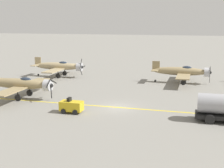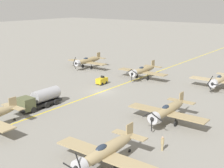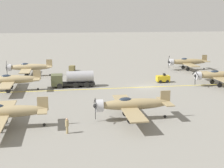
{
  "view_description": "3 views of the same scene",
  "coord_description": "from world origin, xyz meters",
  "px_view_note": "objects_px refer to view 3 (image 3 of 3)",
  "views": [
    {
      "loc": [
        36.03,
        9.35,
        10.52
      ],
      "look_at": [
        1.33,
        -0.27,
        3.2
      ],
      "focal_mm": 50.0,
      "sensor_mm": 36.0,
      "label": 1
    },
    {
      "loc": [
        -36.97,
        45.76,
        17.34
      ],
      "look_at": [
        -4.42,
        2.48,
        2.83
      ],
      "focal_mm": 50.0,
      "sensor_mm": 36.0,
      "label": 2
    },
    {
      "loc": [
        -54.94,
        15.44,
        12.96
      ],
      "look_at": [
        -4.92,
        7.18,
        1.91
      ],
      "focal_mm": 50.0,
      "sensor_mm": 36.0,
      "label": 3
    }
  ],
  "objects_px": {
    "airplane_near_center": "(218,75)",
    "ground_crew_walking": "(67,125)",
    "airplane_mid_left": "(131,105)",
    "tow_tractor": "(163,78)",
    "airplane_far_center": "(11,80)",
    "airplane_near_right": "(187,62)",
    "fuel_tanker": "(73,79)",
    "supply_crate_by_tanker": "(72,68)",
    "airplane_far_left": "(4,112)",
    "airplane_far_right": "(28,67)"
  },
  "relations": [
    {
      "from": "airplane_far_right",
      "to": "fuel_tanker",
      "type": "xyz_separation_m",
      "value": [
        -12.15,
        -9.13,
        -0.5
      ]
    },
    {
      "from": "tow_tractor",
      "to": "supply_crate_by_tanker",
      "type": "height_order",
      "value": "tow_tractor"
    },
    {
      "from": "airplane_far_center",
      "to": "supply_crate_by_tanker",
      "type": "height_order",
      "value": "airplane_far_center"
    },
    {
      "from": "supply_crate_by_tanker",
      "to": "airplane_near_right",
      "type": "bearing_deg",
      "value": -97.09
    },
    {
      "from": "ground_crew_walking",
      "to": "fuel_tanker",
      "type": "bearing_deg",
      "value": -3.92
    },
    {
      "from": "supply_crate_by_tanker",
      "to": "airplane_near_center",
      "type": "bearing_deg",
      "value": -128.45
    },
    {
      "from": "airplane_near_center",
      "to": "fuel_tanker",
      "type": "relative_size",
      "value": 1.5
    },
    {
      "from": "ground_crew_walking",
      "to": "supply_crate_by_tanker",
      "type": "relative_size",
      "value": 1.21
    },
    {
      "from": "airplane_far_left",
      "to": "fuel_tanker",
      "type": "relative_size",
      "value": 1.5
    },
    {
      "from": "tow_tractor",
      "to": "supply_crate_by_tanker",
      "type": "bearing_deg",
      "value": 46.27
    },
    {
      "from": "airplane_far_right",
      "to": "ground_crew_walking",
      "type": "distance_m",
      "value": 36.73
    },
    {
      "from": "airplane_near_right",
      "to": "airplane_mid_left",
      "type": "bearing_deg",
      "value": 164.14
    },
    {
      "from": "airplane_near_center",
      "to": "supply_crate_by_tanker",
      "type": "distance_m",
      "value": 34.16
    },
    {
      "from": "airplane_far_right",
      "to": "tow_tractor",
      "type": "relative_size",
      "value": 4.62
    },
    {
      "from": "airplane_far_right",
      "to": "ground_crew_walking",
      "type": "xyz_separation_m",
      "value": [
        -35.94,
        -7.5,
        -1.03
      ]
    },
    {
      "from": "airplane_mid_left",
      "to": "fuel_tanker",
      "type": "distance_m",
      "value": 21.29
    },
    {
      "from": "airplane_far_right",
      "to": "fuel_tanker",
      "type": "height_order",
      "value": "airplane_far_right"
    },
    {
      "from": "airplane_far_center",
      "to": "airplane_far_left",
      "type": "distance_m",
      "value": 19.48
    },
    {
      "from": "airplane_far_center",
      "to": "airplane_near_right",
      "type": "bearing_deg",
      "value": -59.61
    },
    {
      "from": "airplane_far_left",
      "to": "airplane_near_right",
      "type": "relative_size",
      "value": 1.0
    },
    {
      "from": "airplane_near_right",
      "to": "tow_tractor",
      "type": "relative_size",
      "value": 4.62
    },
    {
      "from": "airplane_far_left",
      "to": "tow_tractor",
      "type": "bearing_deg",
      "value": -50.61
    },
    {
      "from": "tow_tractor",
      "to": "airplane_mid_left",
      "type": "bearing_deg",
      "value": 151.95
    },
    {
      "from": "airplane_mid_left",
      "to": "airplane_far_left",
      "type": "distance_m",
      "value": 15.39
    },
    {
      "from": "fuel_tanker",
      "to": "airplane_far_left",
      "type": "bearing_deg",
      "value": 157.03
    },
    {
      "from": "airplane_far_right",
      "to": "ground_crew_walking",
      "type": "bearing_deg",
      "value": 179.07
    },
    {
      "from": "airplane_far_right",
      "to": "ground_crew_walking",
      "type": "relative_size",
      "value": 6.64
    },
    {
      "from": "airplane_near_center",
      "to": "ground_crew_walking",
      "type": "distance_m",
      "value": 35.38
    },
    {
      "from": "airplane_far_left",
      "to": "supply_crate_by_tanker",
      "type": "relative_size",
      "value": 8.03
    },
    {
      "from": "airplane_near_center",
      "to": "airplane_far_left",
      "type": "height_order",
      "value": "airplane_far_left"
    },
    {
      "from": "airplane_mid_left",
      "to": "ground_crew_walking",
      "type": "bearing_deg",
      "value": 117.93
    },
    {
      "from": "airplane_near_right",
      "to": "supply_crate_by_tanker",
      "type": "xyz_separation_m",
      "value": [
        3.47,
        27.92,
        -1.39
      ]
    },
    {
      "from": "airplane_mid_left",
      "to": "fuel_tanker",
      "type": "bearing_deg",
      "value": 22.39
    },
    {
      "from": "airplane_mid_left",
      "to": "fuel_tanker",
      "type": "relative_size",
      "value": 1.5
    },
    {
      "from": "airplane_far_left",
      "to": "airplane_near_right",
      "type": "distance_m",
      "value": 51.33
    },
    {
      "from": "airplane_mid_left",
      "to": "tow_tractor",
      "type": "height_order",
      "value": "airplane_mid_left"
    },
    {
      "from": "airplane_far_left",
      "to": "tow_tractor",
      "type": "distance_m",
      "value": 34.74
    },
    {
      "from": "airplane_mid_left",
      "to": "ground_crew_walking",
      "type": "distance_m",
      "value": 8.94
    },
    {
      "from": "airplane_near_center",
      "to": "ground_crew_walking",
      "type": "xyz_separation_m",
      "value": [
        -20.39,
        28.9,
        -1.03
      ]
    },
    {
      "from": "airplane_far_right",
      "to": "airplane_mid_left",
      "type": "distance_m",
      "value": 35.99
    },
    {
      "from": "fuel_tanker",
      "to": "ground_crew_walking",
      "type": "bearing_deg",
      "value": 176.08
    },
    {
      "from": "airplane_far_center",
      "to": "ground_crew_walking",
      "type": "bearing_deg",
      "value": -149.1
    },
    {
      "from": "airplane_far_right",
      "to": "supply_crate_by_tanker",
      "type": "xyz_separation_m",
      "value": [
        5.68,
        -9.66,
        -1.39
      ]
    },
    {
      "from": "supply_crate_by_tanker",
      "to": "airplane_mid_left",
      "type": "bearing_deg",
      "value": -171.07
    },
    {
      "from": "tow_tractor",
      "to": "airplane_near_right",
      "type": "bearing_deg",
      "value": -38.55
    },
    {
      "from": "airplane_far_center",
      "to": "fuel_tanker",
      "type": "bearing_deg",
      "value": -73.67
    },
    {
      "from": "airplane_far_center",
      "to": "airplane_far_right",
      "type": "bearing_deg",
      "value": 1.18
    },
    {
      "from": "airplane_far_center",
      "to": "airplane_near_right",
      "type": "distance_m",
      "value": 42.4
    },
    {
      "from": "airplane_mid_left",
      "to": "airplane_far_center",
      "type": "bearing_deg",
      "value": 47.38
    },
    {
      "from": "airplane_near_right",
      "to": "fuel_tanker",
      "type": "relative_size",
      "value": 1.5
    }
  ]
}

